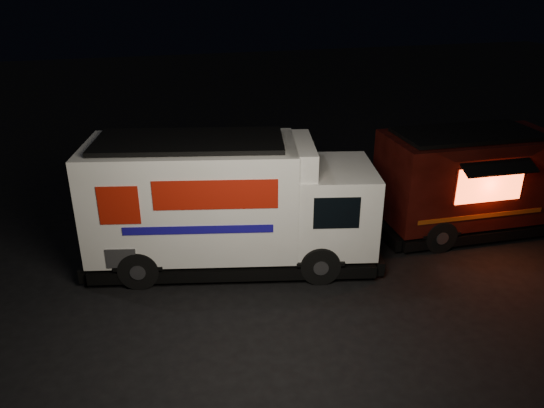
{
  "coord_description": "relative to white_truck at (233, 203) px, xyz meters",
  "views": [
    {
      "loc": [
        -3.64,
        -11.16,
        7.21
      ],
      "look_at": [
        0.02,
        2.0,
        1.16
      ],
      "focal_mm": 35.0,
      "sensor_mm": 36.0,
      "label": 1
    }
  ],
  "objects": [
    {
      "name": "white_truck",
      "position": [
        0.0,
        0.0,
        0.0
      ],
      "size": [
        7.99,
        4.22,
        3.45
      ],
      "primitive_type": null,
      "rotation": [
        0.0,
        0.0,
        -0.22
      ],
      "color": "white",
      "rests_on": "ground"
    },
    {
      "name": "red_truck",
      "position": [
        7.64,
        0.04,
        -0.19
      ],
      "size": [
        6.69,
        2.69,
        3.07
      ],
      "primitive_type": null,
      "rotation": [
        0.0,
        0.0,
        -0.04
      ],
      "color": "#3D0E0B",
      "rests_on": "ground"
    },
    {
      "name": "ground",
      "position": [
        1.28,
        -1.13,
        -1.72
      ],
      "size": [
        80.0,
        80.0,
        0.0
      ],
      "primitive_type": "plane",
      "color": "black",
      "rests_on": "ground"
    }
  ]
}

